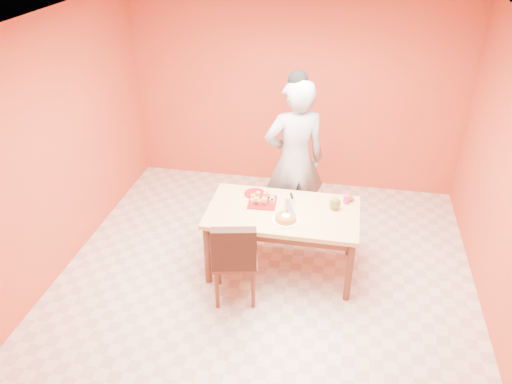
% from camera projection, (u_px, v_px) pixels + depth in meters
% --- Properties ---
extents(floor, '(5.00, 5.00, 0.00)m').
position_uv_depth(floor, '(261.00, 292.00, 5.29)').
color(floor, beige).
rests_on(floor, ground).
extents(ceiling, '(5.00, 5.00, 0.00)m').
position_uv_depth(ceiling, '(263.00, 31.00, 3.93)').
color(ceiling, silver).
rests_on(ceiling, wall_back).
extents(wall_back, '(4.50, 0.00, 4.50)m').
position_uv_depth(wall_back, '(295.00, 93.00, 6.73)').
color(wall_back, '#C7502E').
rests_on(wall_back, floor).
extents(wall_left, '(0.00, 5.00, 5.00)m').
position_uv_depth(wall_left, '(41.00, 160.00, 4.98)').
color(wall_left, '#C7502E').
rests_on(wall_left, floor).
extents(dining_table, '(1.60, 0.90, 0.76)m').
position_uv_depth(dining_table, '(283.00, 218.00, 5.32)').
color(dining_table, '#E0BC75').
rests_on(dining_table, floor).
extents(dining_chair, '(0.54, 0.61, 0.98)m').
position_uv_depth(dining_chair, '(234.00, 257.00, 4.98)').
color(dining_chair, brown).
rests_on(dining_chair, floor).
extents(pastry_pile, '(0.27, 0.27, 0.09)m').
position_uv_depth(pastry_pile, '(262.00, 198.00, 5.37)').
color(pastry_pile, tan).
rests_on(pastry_pile, pastry_platter).
extents(person, '(0.85, 0.71, 1.98)m').
position_uv_depth(person, '(295.00, 161.00, 5.77)').
color(person, '#959597').
rests_on(person, floor).
extents(pastry_platter, '(0.31, 0.31, 0.02)m').
position_uv_depth(pastry_platter, '(262.00, 202.00, 5.40)').
color(pastry_platter, maroon).
rests_on(pastry_platter, dining_table).
extents(red_dinner_plate, '(0.29, 0.29, 0.01)m').
position_uv_depth(red_dinner_plate, '(255.00, 194.00, 5.56)').
color(red_dinner_plate, maroon).
rests_on(red_dinner_plate, dining_table).
extents(white_cake_plate, '(0.30, 0.30, 0.01)m').
position_uv_depth(white_cake_plate, '(286.00, 220.00, 5.10)').
color(white_cake_plate, white).
rests_on(white_cake_plate, dining_table).
extents(sponge_cake, '(0.23, 0.23, 0.05)m').
position_uv_depth(sponge_cake, '(286.00, 218.00, 5.08)').
color(sponge_cake, '#C58533').
rests_on(sponge_cake, white_cake_plate).
extents(cake_server, '(0.13, 0.29, 0.01)m').
position_uv_depth(cake_server, '(289.00, 206.00, 5.22)').
color(cake_server, white).
rests_on(cake_server, sponge_cake).
extents(egg_ornament, '(0.14, 0.12, 0.15)m').
position_uv_depth(egg_ornament, '(335.00, 203.00, 5.25)').
color(egg_ornament, olive).
rests_on(egg_ornament, dining_table).
extents(magenta_glass, '(0.08, 0.08, 0.09)m').
position_uv_depth(magenta_glass, '(346.00, 199.00, 5.38)').
color(magenta_glass, '#D11F88').
rests_on(magenta_glass, dining_table).
extents(checker_tin, '(0.13, 0.13, 0.03)m').
position_uv_depth(checker_tin, '(349.00, 199.00, 5.45)').
color(checker_tin, '#341E0E').
rests_on(checker_tin, dining_table).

